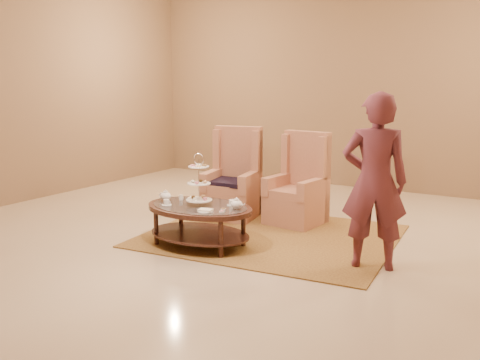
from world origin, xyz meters
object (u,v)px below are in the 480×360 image
Objects in this scene: armchair_right at (299,193)px; person at (375,182)px; armchair_left at (234,187)px; tea_table at (199,213)px.

armchair_right is 1.88m from person.
person is (2.28, -1.04, 0.46)m from armchair_left.
armchair_left is at bearing 105.90° from tea_table.
person is (1.36, -1.20, 0.48)m from armchair_right.
tea_table is 1.04× the size of armchair_left.
person reaches higher than tea_table.
tea_table is 1.99m from person.
person is at bearing -34.99° from armchair_left.
tea_table is 1.07× the size of armchair_right.
armchair_right is (0.54, 1.52, 0.01)m from tea_table.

